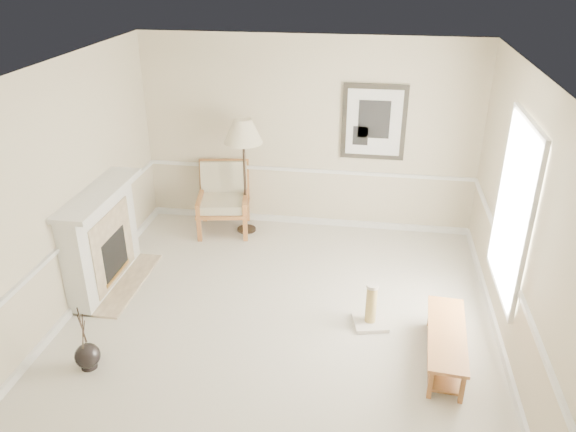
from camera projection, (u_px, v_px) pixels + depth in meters
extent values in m
plane|color=silver|center=(277.00, 327.00, 6.50)|extent=(5.50, 5.50, 0.00)
cube|color=beige|center=(308.00, 135.00, 8.31)|extent=(5.00, 0.04, 2.90)
cube|color=beige|center=(199.00, 407.00, 3.42)|extent=(5.00, 0.04, 2.90)
cube|color=beige|center=(54.00, 200.00, 6.21)|extent=(0.04, 5.50, 2.90)
cube|color=beige|center=(526.00, 231.00, 5.52)|extent=(0.04, 5.50, 2.90)
cube|color=white|center=(275.00, 75.00, 5.24)|extent=(5.00, 5.50, 0.04)
cube|color=white|center=(307.00, 220.00, 8.91)|extent=(4.95, 0.04, 0.10)
cube|color=white|center=(307.00, 170.00, 8.54)|extent=(4.95, 0.04, 0.05)
cube|color=white|center=(514.00, 210.00, 5.86)|extent=(0.03, 1.20, 1.80)
cube|color=white|center=(513.00, 210.00, 5.86)|extent=(0.05, 1.34, 1.94)
cube|color=black|center=(374.00, 122.00, 8.05)|extent=(0.92, 0.04, 1.10)
cube|color=white|center=(374.00, 123.00, 8.02)|extent=(0.78, 0.01, 0.96)
cube|color=black|center=(374.00, 119.00, 8.00)|extent=(0.45, 0.01, 0.55)
cube|color=white|center=(101.00, 241.00, 7.09)|extent=(0.28, 1.50, 1.25)
cube|color=white|center=(97.00, 193.00, 6.79)|extent=(0.46, 1.64, 0.06)
cube|color=#C6B28E|center=(113.00, 247.00, 7.10)|extent=(0.02, 1.05, 0.95)
cube|color=black|center=(115.00, 256.00, 7.15)|extent=(0.02, 0.62, 0.58)
cube|color=#BD8E3F|center=(118.00, 273.00, 7.27)|extent=(0.01, 0.66, 0.05)
cube|color=#C6B28E|center=(120.00, 283.00, 7.33)|extent=(0.60, 1.50, 0.03)
sphere|color=black|center=(87.00, 356.00, 5.82)|extent=(0.26, 0.26, 0.26)
cylinder|color=black|center=(89.00, 364.00, 5.87)|extent=(0.17, 0.17, 0.08)
cylinder|color=black|center=(82.00, 329.00, 5.67)|extent=(0.03, 0.11, 0.41)
cylinder|color=black|center=(83.00, 332.00, 5.69)|extent=(0.03, 0.14, 0.34)
cylinder|color=black|center=(82.00, 326.00, 5.66)|extent=(0.02, 0.06, 0.49)
cube|color=brown|center=(199.00, 228.00, 8.31)|extent=(0.08, 0.08, 0.42)
cube|color=brown|center=(204.00, 209.00, 8.93)|extent=(0.08, 0.08, 0.42)
cube|color=brown|center=(245.00, 228.00, 8.32)|extent=(0.08, 0.08, 0.42)
cube|color=brown|center=(247.00, 208.00, 8.94)|extent=(0.08, 0.08, 0.42)
cube|color=brown|center=(224.00, 208.00, 8.55)|extent=(0.89, 0.89, 0.06)
cube|color=brown|center=(224.00, 178.00, 8.72)|extent=(0.79, 0.31, 0.60)
cube|color=brown|center=(200.00, 197.00, 8.46)|extent=(0.20, 0.77, 0.06)
cube|color=brown|center=(246.00, 196.00, 8.47)|extent=(0.20, 0.77, 0.06)
cube|color=silver|center=(223.00, 202.00, 8.50)|extent=(0.82, 0.82, 0.13)
cube|color=silver|center=(224.00, 178.00, 8.65)|extent=(0.73, 0.34, 0.54)
cylinder|color=black|center=(247.00, 229.00, 8.71)|extent=(0.29, 0.29, 0.03)
cylinder|color=black|center=(245.00, 181.00, 8.35)|extent=(0.04, 0.04, 1.60)
cone|color=beige|center=(243.00, 131.00, 8.02)|extent=(0.60, 0.60, 0.35)
cube|color=brown|center=(447.00, 333.00, 5.83)|extent=(0.48, 1.32, 0.04)
cube|color=brown|center=(444.00, 353.00, 5.94)|extent=(0.42, 1.23, 0.03)
cube|color=brown|center=(430.00, 384.00, 5.42)|extent=(0.05, 0.05, 0.33)
cube|color=brown|center=(462.00, 389.00, 5.36)|extent=(0.05, 0.05, 0.33)
cube|color=brown|center=(430.00, 313.00, 6.46)|extent=(0.05, 0.05, 0.33)
cube|color=brown|center=(457.00, 317.00, 6.40)|extent=(0.05, 0.05, 0.33)
cube|color=beige|center=(370.00, 322.00, 6.55)|extent=(0.46, 0.46, 0.05)
cylinder|color=tan|center=(371.00, 304.00, 6.44)|extent=(0.12, 0.12, 0.46)
cylinder|color=beige|center=(373.00, 286.00, 6.33)|extent=(0.14, 0.14, 0.04)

